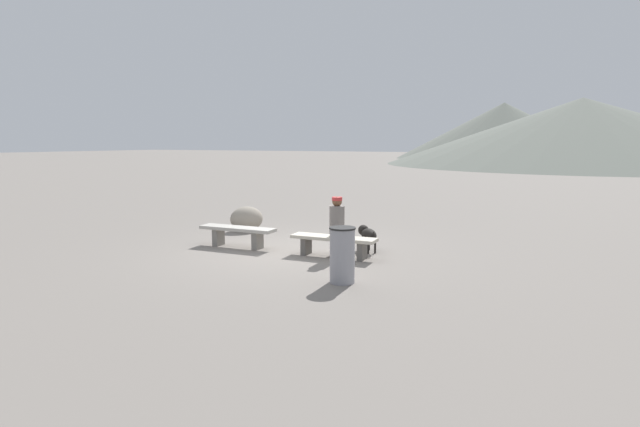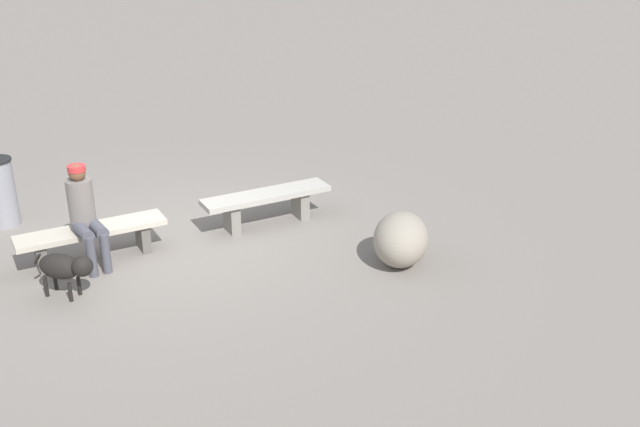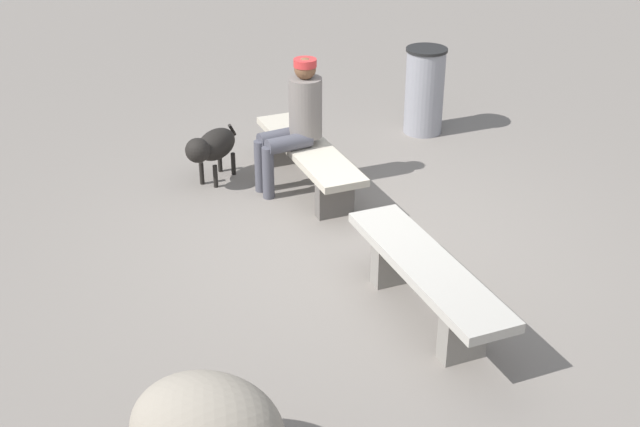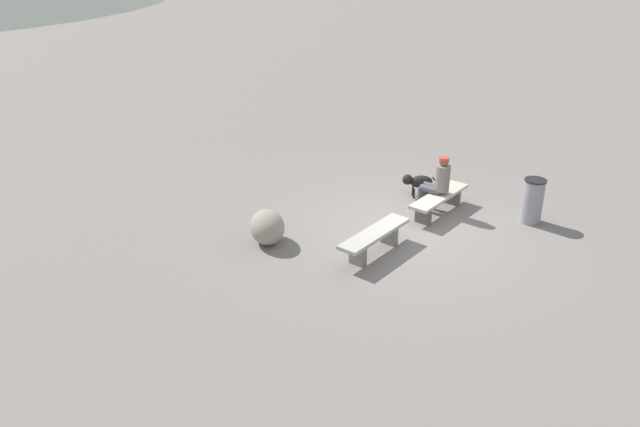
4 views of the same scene
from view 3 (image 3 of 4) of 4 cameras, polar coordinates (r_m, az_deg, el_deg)
ground at (r=7.21m, az=1.64°, el=-1.98°), size 210.00×210.00×0.06m
bench_left at (r=6.07m, az=7.20°, el=-4.29°), size 1.81×0.48×0.46m
bench_right at (r=7.97m, az=-0.77°, el=3.86°), size 1.81×0.49×0.43m
seated_person at (r=7.84m, az=-1.64°, el=6.50°), size 0.38×0.66×1.26m
dog at (r=8.13m, az=-7.29°, el=4.52°), size 0.61×0.63×0.54m
trash_bin at (r=9.31m, az=7.07°, el=8.23°), size 0.44×0.44×0.95m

